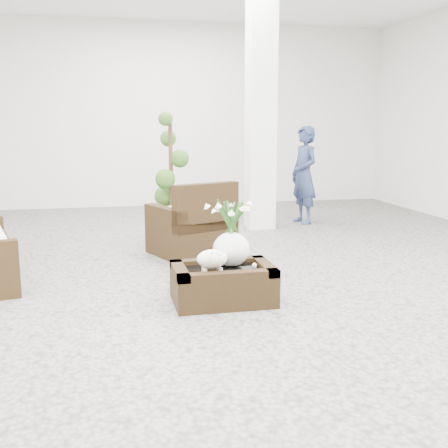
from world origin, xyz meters
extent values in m
plane|color=gray|center=(0.00, 0.00, 0.00)|extent=(11.00, 11.00, 0.00)
cube|color=white|center=(1.20, 2.80, 1.75)|extent=(0.40, 0.40, 3.50)
cube|color=#32210E|center=(-0.13, -0.67, 0.16)|extent=(0.90, 0.60, 0.31)
ellipsoid|color=white|center=(-0.25, -0.77, 0.42)|extent=(0.28, 0.23, 0.21)
cylinder|color=white|center=(0.17, -0.65, 0.33)|extent=(0.04, 0.04, 0.03)
cube|color=#32210E|center=(-0.12, 1.28, 0.46)|extent=(1.11, 1.09, 0.92)
imported|color=navy|center=(2.00, 3.03, 0.78)|extent=(0.48, 0.63, 1.56)
camera|label=1|loc=(-1.17, -5.45, 1.62)|focal=44.77mm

